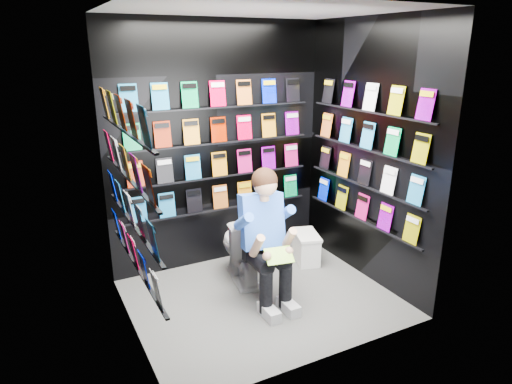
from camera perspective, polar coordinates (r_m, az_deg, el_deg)
floor at (r=4.51m, az=0.70°, el=-13.17°), size 2.40×2.40×0.00m
ceiling at (r=3.88m, az=0.85°, el=21.89°), size 2.40×2.40×0.00m
wall_back at (r=4.89m, az=-4.78°, el=5.64°), size 2.40×0.04×2.60m
wall_front at (r=3.20m, az=9.22°, el=-1.09°), size 2.40×0.04×2.60m
wall_left at (r=3.62m, az=-16.25°, el=0.67°), size 0.04×2.00×2.60m
wall_right at (r=4.68m, az=13.90°, el=4.63°), size 0.04×2.00×2.60m
comics_back at (r=4.86m, az=-4.64°, el=5.63°), size 2.10×0.06×1.37m
comics_left at (r=3.62m, az=-15.79°, el=0.81°), size 0.06×1.70×1.37m
comics_right at (r=4.66m, az=13.63°, el=4.66°), size 0.06×1.70×1.37m
toilet at (r=4.69m, az=-1.64°, el=-6.85°), size 0.55×0.81×0.73m
longbox at (r=5.20m, az=6.29°, el=-7.03°), size 0.33×0.45×0.30m
longbox_lid at (r=5.13m, az=6.36°, el=-5.34°), size 0.36×0.48×0.03m
reader at (r=4.22m, az=0.55°, el=-3.75°), size 0.65×0.85×1.41m
held_comic at (r=4.02m, az=2.90°, el=-7.93°), size 0.27×0.19×0.10m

